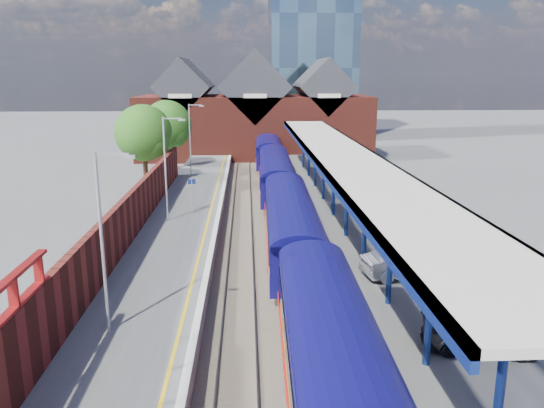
{
  "coord_description": "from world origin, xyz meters",
  "views": [
    {
      "loc": [
        -1.06,
        -13.11,
        10.66
      ],
      "look_at": [
        0.51,
        19.86,
        2.6
      ],
      "focal_mm": 35.0,
      "sensor_mm": 36.0,
      "label": 1
    }
  ],
  "objects_px": {
    "train": "(281,192)",
    "lamp_post_b": "(105,232)",
    "parked_car_dark": "(479,335)",
    "parked_car_blue": "(404,227)",
    "lamp_post_d": "(191,136)",
    "lamp_post_c": "(167,163)",
    "parked_car_silver": "(407,263)",
    "platform_sign": "(192,190)"
  },
  "relations": [
    {
      "from": "parked_car_dark",
      "to": "lamp_post_d",
      "type": "bearing_deg",
      "value": 31.48
    },
    {
      "from": "train",
      "to": "parked_car_blue",
      "type": "distance_m",
      "value": 10.67
    },
    {
      "from": "lamp_post_d",
      "to": "platform_sign",
      "type": "bearing_deg",
      "value": -84.44
    },
    {
      "from": "train",
      "to": "lamp_post_b",
      "type": "height_order",
      "value": "lamp_post_b"
    },
    {
      "from": "parked_car_silver",
      "to": "lamp_post_b",
      "type": "bearing_deg",
      "value": 102.17
    },
    {
      "from": "lamp_post_b",
      "to": "lamp_post_d",
      "type": "height_order",
      "value": "same"
    },
    {
      "from": "lamp_post_b",
      "to": "parked_car_dark",
      "type": "height_order",
      "value": "lamp_post_b"
    },
    {
      "from": "lamp_post_d",
      "to": "parked_car_blue",
      "type": "bearing_deg",
      "value": -54.07
    },
    {
      "from": "lamp_post_d",
      "to": "parked_car_silver",
      "type": "bearing_deg",
      "value": -64.1
    },
    {
      "from": "train",
      "to": "parked_car_blue",
      "type": "relative_size",
      "value": 15.25
    },
    {
      "from": "platform_sign",
      "to": "lamp_post_b",
      "type": "bearing_deg",
      "value": -94.33
    },
    {
      "from": "train",
      "to": "lamp_post_c",
      "type": "xyz_separation_m",
      "value": [
        -7.86,
        -3.6,
        2.87
      ]
    },
    {
      "from": "platform_sign",
      "to": "parked_car_dark",
      "type": "xyz_separation_m",
      "value": [
        12.18,
        -20.15,
        -1.11
      ]
    },
    {
      "from": "lamp_post_b",
      "to": "lamp_post_d",
      "type": "bearing_deg",
      "value": 90.0
    },
    {
      "from": "lamp_post_c",
      "to": "parked_car_blue",
      "type": "height_order",
      "value": "lamp_post_c"
    },
    {
      "from": "parked_car_silver",
      "to": "lamp_post_d",
      "type": "bearing_deg",
      "value": 17.04
    },
    {
      "from": "parked_car_dark",
      "to": "lamp_post_b",
      "type": "bearing_deg",
      "value": 90.84
    },
    {
      "from": "parked_car_silver",
      "to": "parked_car_dark",
      "type": "bearing_deg",
      "value": 174.76
    },
    {
      "from": "lamp_post_b",
      "to": "lamp_post_c",
      "type": "xyz_separation_m",
      "value": [
        0.0,
        16.0,
        0.0
      ]
    },
    {
      "from": "parked_car_silver",
      "to": "parked_car_blue",
      "type": "distance_m",
      "value": 6.74
    },
    {
      "from": "train",
      "to": "parked_car_dark",
      "type": "relative_size",
      "value": 16.53
    },
    {
      "from": "parked_car_dark",
      "to": "parked_car_blue",
      "type": "bearing_deg",
      "value": 4.51
    },
    {
      "from": "train",
      "to": "lamp_post_c",
      "type": "height_order",
      "value": "lamp_post_c"
    },
    {
      "from": "lamp_post_b",
      "to": "parked_car_blue",
      "type": "relative_size",
      "value": 1.62
    },
    {
      "from": "lamp_post_c",
      "to": "platform_sign",
      "type": "bearing_deg",
      "value": 55.74
    },
    {
      "from": "parked_car_dark",
      "to": "parked_car_blue",
      "type": "height_order",
      "value": "parked_car_blue"
    },
    {
      "from": "parked_car_dark",
      "to": "train",
      "type": "bearing_deg",
      "value": 24.5
    },
    {
      "from": "parked_car_silver",
      "to": "parked_car_blue",
      "type": "relative_size",
      "value": 1.03
    },
    {
      "from": "platform_sign",
      "to": "lamp_post_c",
      "type": "bearing_deg",
      "value": -124.26
    },
    {
      "from": "parked_car_blue",
      "to": "lamp_post_c",
      "type": "bearing_deg",
      "value": 89.66
    },
    {
      "from": "train",
      "to": "lamp_post_b",
      "type": "distance_m",
      "value": 21.31
    },
    {
      "from": "lamp_post_b",
      "to": "lamp_post_c",
      "type": "distance_m",
      "value": 16.0
    },
    {
      "from": "lamp_post_b",
      "to": "train",
      "type": "bearing_deg",
      "value": 68.16
    },
    {
      "from": "train",
      "to": "lamp_post_d",
      "type": "xyz_separation_m",
      "value": [
        -7.86,
        12.4,
        2.87
      ]
    },
    {
      "from": "parked_car_dark",
      "to": "parked_car_blue",
      "type": "distance_m",
      "value": 13.75
    },
    {
      "from": "train",
      "to": "lamp_post_b",
      "type": "bearing_deg",
      "value": -111.84
    },
    {
      "from": "parked_car_silver",
      "to": "platform_sign",
      "type": "bearing_deg",
      "value": 33.27
    },
    {
      "from": "lamp_post_b",
      "to": "parked_car_silver",
      "type": "height_order",
      "value": "lamp_post_b"
    },
    {
      "from": "parked_car_dark",
      "to": "parked_car_blue",
      "type": "xyz_separation_m",
      "value": [
        1.28,
        13.69,
        0.02
      ]
    },
    {
      "from": "parked_car_blue",
      "to": "lamp_post_b",
      "type": "bearing_deg",
      "value": 144.3
    },
    {
      "from": "lamp_post_d",
      "to": "parked_car_dark",
      "type": "distance_m",
      "value": 36.89
    },
    {
      "from": "train",
      "to": "parked_car_silver",
      "type": "bearing_deg",
      "value": -70.23
    }
  ]
}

